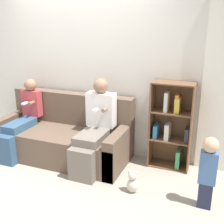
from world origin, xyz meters
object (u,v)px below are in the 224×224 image
Objects in this scene: child_seated at (22,118)px; toddler_standing at (208,169)px; adult_seated at (95,125)px; couch at (63,137)px; bookshelf at (172,125)px; teddy_bear at (133,182)px.

toddler_standing is (2.72, -0.36, -0.11)m from child_seated.
child_seated is at bearing 172.44° from toddler_standing.
adult_seated reaches higher than child_seated.
adult_seated is (0.60, -0.13, 0.33)m from couch.
child_seated is at bearing -165.37° from couch.
child_seated reaches higher than toddler_standing.
couch is 1.63m from bookshelf.
adult_seated reaches higher than bookshelf.
toddler_standing is 0.99m from bookshelf.
toddler_standing is (1.51, -0.39, -0.17)m from adult_seated.
toddler_standing is 2.88× the size of teddy_bear.
couch is 2.41× the size of toddler_standing.
toddler_standing is 0.69× the size of bookshelf.
child_seated is 1.36× the size of toddler_standing.
adult_seated is at bearing 148.51° from teddy_bear.
couch is 1.66× the size of bookshelf.
adult_seated is 1.48× the size of toddler_standing.
couch reaches higher than teddy_bear.
bookshelf is (0.97, 0.43, -0.02)m from adult_seated.
bookshelf is 4.19× the size of teddy_bear.
bookshelf is (-0.54, 0.82, 0.15)m from toddler_standing.
child_seated is 0.93× the size of bookshelf.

